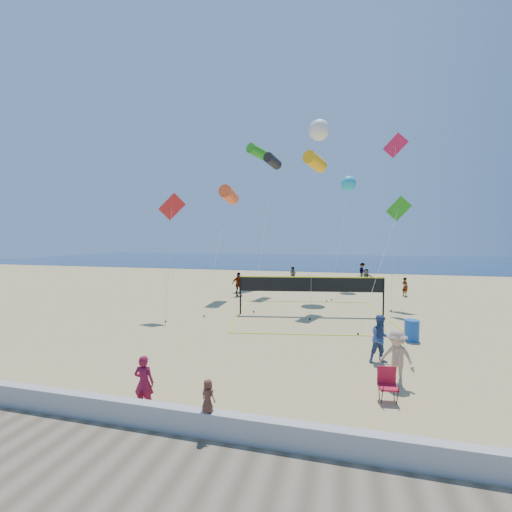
% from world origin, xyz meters
% --- Properties ---
extents(ground, '(120.00, 120.00, 0.00)m').
position_xyz_m(ground, '(0.00, 0.00, 0.00)').
color(ground, tan).
rests_on(ground, ground).
extents(ocean, '(140.00, 50.00, 0.03)m').
position_xyz_m(ocean, '(0.00, 62.00, 0.01)').
color(ocean, navy).
rests_on(ocean, ground).
extents(seawall, '(32.00, 0.30, 0.60)m').
position_xyz_m(seawall, '(0.00, -3.00, 0.30)').
color(seawall, '#AAAAA6').
rests_on(seawall, ground).
extents(boardwalk, '(32.00, 3.60, 0.03)m').
position_xyz_m(boardwalk, '(0.00, -5.00, 0.01)').
color(boardwalk, '#756750').
rests_on(boardwalk, ground).
extents(woman, '(0.59, 0.43, 1.50)m').
position_xyz_m(woman, '(-2.43, -2.29, 0.75)').
color(woman, maroon).
rests_on(woman, ground).
extents(toddler, '(0.43, 0.35, 0.77)m').
position_xyz_m(toddler, '(-0.26, -3.02, 0.98)').
color(toddler, brown).
rests_on(toddler, seawall).
extents(bystander_a, '(1.05, 0.92, 1.80)m').
position_xyz_m(bystander_a, '(4.15, 3.08, 0.90)').
color(bystander_a, '#344C83').
rests_on(bystander_a, ground).
extents(bystander_b, '(1.32, 1.18, 1.77)m').
position_xyz_m(bystander_b, '(4.44, 1.16, 0.89)').
color(bystander_b, tan).
rests_on(bystander_b, ground).
extents(far_person_0, '(1.19, 1.04, 1.93)m').
position_xyz_m(far_person_0, '(-5.47, 15.76, 0.97)').
color(far_person_0, gray).
rests_on(far_person_0, ground).
extents(far_person_1, '(1.56, 1.13, 1.63)m').
position_xyz_m(far_person_1, '(4.85, 25.01, 0.81)').
color(far_person_1, gray).
rests_on(far_person_1, ground).
extents(far_person_2, '(0.63, 0.66, 1.52)m').
position_xyz_m(far_person_2, '(7.50, 19.13, 0.76)').
color(far_person_2, gray).
rests_on(far_person_2, ground).
extents(far_person_3, '(0.96, 0.84, 1.68)m').
position_xyz_m(far_person_3, '(-2.43, 25.06, 0.84)').
color(far_person_3, gray).
rests_on(far_person_3, ground).
extents(far_person_4, '(1.15, 1.36, 1.83)m').
position_xyz_m(far_person_4, '(4.75, 30.76, 0.91)').
color(far_person_4, gray).
rests_on(far_person_4, ground).
extents(camp_chair, '(0.57, 0.69, 1.06)m').
position_xyz_m(camp_chair, '(4.03, -0.05, 0.54)').
color(camp_chair, '#B3142D').
rests_on(camp_chair, ground).
extents(trash_barrel, '(0.78, 0.78, 0.96)m').
position_xyz_m(trash_barrel, '(5.79, 6.33, 0.48)').
color(trash_barrel, '#1A4DAE').
rests_on(trash_barrel, ground).
extents(volleyball_net, '(10.17, 10.05, 2.35)m').
position_xyz_m(volleyball_net, '(0.83, 10.41, 1.60)').
color(volleyball_net, black).
rests_on(volleyball_net, ground).
extents(kite_0, '(1.38, 8.07, 8.69)m').
position_xyz_m(kite_0, '(-6.00, 15.08, 8.03)').
color(kite_0, '#FD5425').
rests_on(kite_0, ground).
extents(kite_1, '(1.32, 9.81, 11.86)m').
position_xyz_m(kite_1, '(-3.33, 18.84, 11.27)').
color(kite_1, black).
rests_on(kite_1, ground).
extents(kite_2, '(1.54, 5.03, 10.34)m').
position_xyz_m(kite_2, '(0.78, 13.02, 9.75)').
color(kite_2, '#FDA80F').
rests_on(kite_2, ground).
extents(kite_3, '(1.61, 1.96, 7.36)m').
position_xyz_m(kite_3, '(-7.19, 8.16, 6.25)').
color(kite_3, red).
rests_on(kite_3, ground).
extents(kite_4, '(3.36, 6.78, 7.34)m').
position_xyz_m(kite_4, '(5.91, 12.67, 6.18)').
color(kite_4, '#24951A').
rests_on(kite_4, ground).
extents(kite_5, '(1.71, 4.18, 12.27)m').
position_xyz_m(kite_5, '(6.21, 16.36, 10.77)').
color(kite_5, '#CE1B44').
rests_on(kite_5, ground).
extents(kite_6, '(2.18, 4.02, 14.13)m').
position_xyz_m(kite_6, '(0.67, 17.87, 13.29)').
color(kite_6, white).
rests_on(kite_6, ground).
extents(kite_7, '(1.94, 7.91, 10.42)m').
position_xyz_m(kite_7, '(3.02, 22.80, 9.72)').
color(kite_7, '#21ADCE').
rests_on(kite_7, ground).
extents(kite_8, '(1.89, 5.25, 13.83)m').
position_xyz_m(kite_8, '(-5.71, 22.81, 13.16)').
color(kite_8, '#24951A').
rests_on(kite_8, ground).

